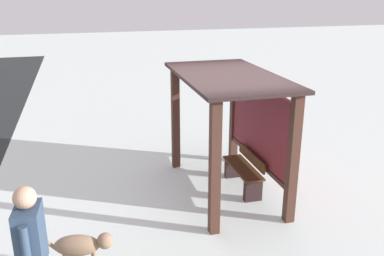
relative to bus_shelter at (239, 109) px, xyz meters
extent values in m
plane|color=white|center=(0.00, -0.23, -1.60)|extent=(60.00, 60.00, 0.00)
cube|color=#41251C|center=(-1.32, -0.89, -0.50)|extent=(0.15, 0.15, 2.19)
cube|color=#41251C|center=(1.32, -0.89, -0.50)|extent=(0.15, 0.15, 2.19)
cube|color=#41251C|center=(-1.32, 0.42, -0.50)|extent=(0.15, 0.15, 2.19)
cube|color=#41251C|center=(1.32, 0.42, -0.50)|extent=(0.15, 0.15, 2.19)
cube|color=#2E1F1F|center=(0.00, -0.23, 0.63)|extent=(2.99, 1.66, 0.06)
cube|color=maroon|center=(0.00, 0.42, -0.28)|extent=(2.48, 0.08, 1.38)
cube|color=#41251C|center=(0.00, 0.40, -1.04)|extent=(2.48, 0.06, 0.08)
cube|color=#4A2A16|center=(0.00, 0.12, -1.17)|extent=(1.24, 0.39, 0.03)
cube|color=#4A2A16|center=(0.00, 0.30, -0.98)|extent=(1.17, 0.04, 0.20)
cube|color=black|center=(0.52, 0.12, -1.40)|extent=(0.12, 0.33, 0.41)
cube|color=black|center=(-0.52, 0.12, -1.40)|extent=(0.12, 0.33, 0.41)
cube|color=#324560|center=(2.71, -3.39, -0.38)|extent=(0.43, 0.29, 0.69)
sphere|color=tan|center=(2.71, -3.39, 0.09)|extent=(0.24, 0.24, 0.24)
cylinder|color=#324560|center=(2.96, -3.40, -0.41)|extent=(0.10, 0.10, 0.62)
cylinder|color=#324560|center=(2.45, -3.37, -0.41)|extent=(0.10, 0.10, 0.62)
ellipsoid|color=#93735A|center=(1.89, -2.97, -1.10)|extent=(0.38, 0.64, 0.29)
sphere|color=#93735A|center=(1.97, -2.60, -1.04)|extent=(0.22, 0.22, 0.22)
cylinder|color=#93735A|center=(1.81, -3.32, -1.06)|extent=(0.10, 0.24, 0.23)
camera|label=1|loc=(6.80, -2.73, 2.13)|focal=38.98mm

